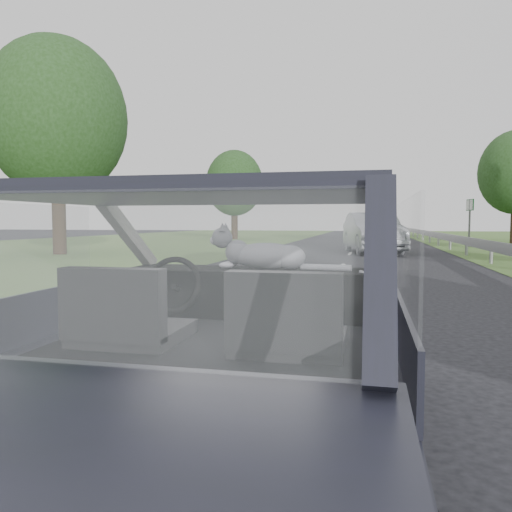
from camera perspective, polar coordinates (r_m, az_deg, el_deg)
The scene contains 11 objects.
ground at distance 2.90m, azimuth -3.96°, elevation -22.80°, with size 140.00×140.00×0.00m, color #34343A.
subject_car at distance 2.65m, azimuth -4.03°, elevation -8.65°, with size 1.80×4.00×1.45m, color black.
dashboard at distance 3.22m, azimuth -0.82°, elevation -4.13°, with size 1.58×0.45×0.30m, color black.
driver_seat at distance 2.50m, azimuth -14.85°, elevation -5.90°, with size 0.50×0.72×0.42m, color black.
passenger_seat at distance 2.25m, azimuth 3.63°, elevation -6.87°, with size 0.50×0.72×0.42m, color black.
steering_wheel at distance 3.06m, azimuth -9.46°, elevation -3.30°, with size 0.36×0.36×0.04m, color black.
cat at distance 3.19m, azimuth 1.18°, elevation 0.22°, with size 0.65×0.20×0.29m, color gray.
other_car at distance 21.33m, azimuth 13.19°, elevation 2.60°, with size 2.02×5.12×1.69m, color #A3A7B0.
highway_sign at distance 28.08m, azimuth 23.21°, elevation 3.48°, with size 0.10×0.99×2.46m, color #17642C.
tree_5 at distance 21.49m, azimuth -21.77°, elevation 11.21°, with size 5.44×5.44×8.25m, color #1C3813, non-canonical shape.
tree_6 at distance 37.18m, azimuth -2.48°, elevation 6.85°, with size 4.22×4.22×6.39m, color #1C3813, non-canonical shape.
Camera 1 is at (0.75, -2.47, 1.30)m, focal length 35.00 mm.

